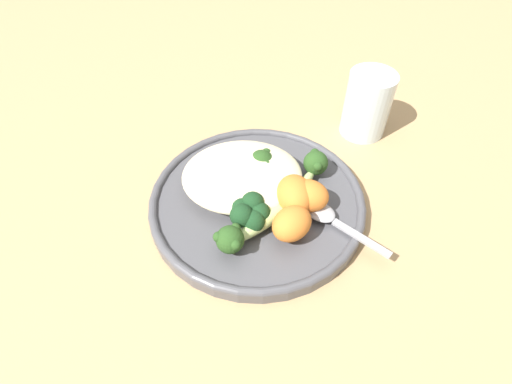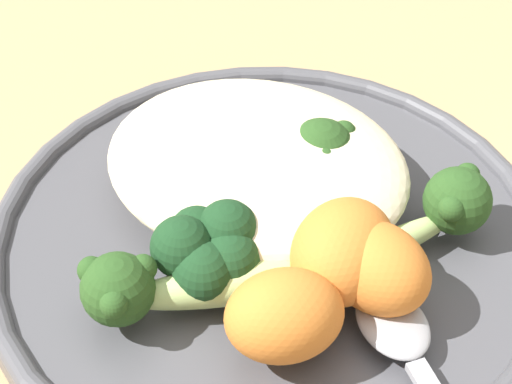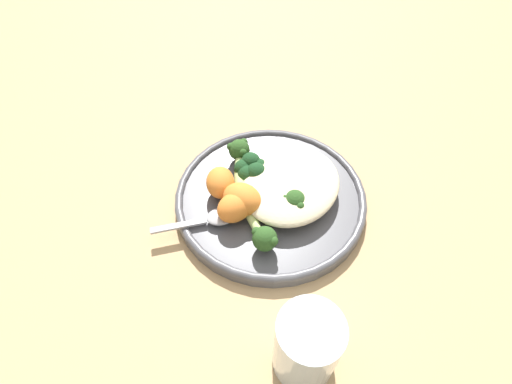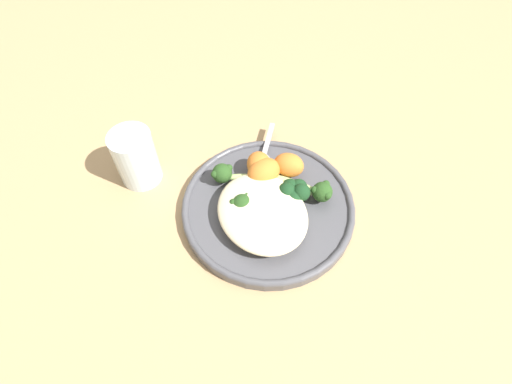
{
  "view_description": "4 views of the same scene",
  "coord_description": "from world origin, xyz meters",
  "px_view_note": "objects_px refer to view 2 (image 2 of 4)",
  "views": [
    {
      "loc": [
        -0.02,
        -0.36,
        0.41
      ],
      "look_at": [
        -0.0,
        -0.01,
        0.03
      ],
      "focal_mm": 28.0,
      "sensor_mm": 36.0,
      "label": 1
    },
    {
      "loc": [
        0.13,
        -0.28,
        0.33
      ],
      "look_at": [
        0.0,
        -0.03,
        0.06
      ],
      "focal_mm": 60.0,
      "sensor_mm": 36.0,
      "label": 2
    },
    {
      "loc": [
        0.32,
        0.17,
        0.48
      ],
      "look_at": [
        0.02,
        -0.03,
        0.03
      ],
      "focal_mm": 28.0,
      "sensor_mm": 36.0,
      "label": 3
    },
    {
      "loc": [
        -0.3,
        0.19,
        0.56
      ],
      "look_at": [
        0.01,
        0.01,
        0.06
      ],
      "focal_mm": 28.0,
      "sensor_mm": 36.0,
      "label": 4
    }
  ],
  "objects_px": {
    "broccoli_stalk_1": "(320,180)",
    "broccoli_stalk_3": "(176,286)",
    "sweet_potato_chunk_1": "(343,251)",
    "sweet_potato_chunk_2": "(377,267)",
    "broccoli_stalk_0": "(435,214)",
    "quinoa_mound": "(257,163)",
    "plate": "(275,242)",
    "kale_tuft": "(209,249)",
    "sweet_potato_chunk_0": "(284,316)",
    "spoon": "(405,343)",
    "broccoli_stalk_2": "(242,201)"
  },
  "relations": [
    {
      "from": "broccoli_stalk_1",
      "to": "broccoli_stalk_3",
      "type": "relative_size",
      "value": 0.99
    },
    {
      "from": "sweet_potato_chunk_1",
      "to": "sweet_potato_chunk_2",
      "type": "bearing_deg",
      "value": -3.78
    },
    {
      "from": "broccoli_stalk_0",
      "to": "broccoli_stalk_3",
      "type": "xyz_separation_m",
      "value": [
        -0.09,
        -0.1,
        -0.0
      ]
    },
    {
      "from": "quinoa_mound",
      "to": "broccoli_stalk_0",
      "type": "distance_m",
      "value": 0.09
    },
    {
      "from": "broccoli_stalk_0",
      "to": "sweet_potato_chunk_1",
      "type": "height_order",
      "value": "sweet_potato_chunk_1"
    },
    {
      "from": "plate",
      "to": "kale_tuft",
      "type": "relative_size",
      "value": 5.45
    },
    {
      "from": "broccoli_stalk_1",
      "to": "sweet_potato_chunk_2",
      "type": "height_order",
      "value": "sweet_potato_chunk_2"
    },
    {
      "from": "broccoli_stalk_1",
      "to": "kale_tuft",
      "type": "bearing_deg",
      "value": 136.77
    },
    {
      "from": "plate",
      "to": "quinoa_mound",
      "type": "xyz_separation_m",
      "value": [
        -0.02,
        0.02,
        0.03
      ]
    },
    {
      "from": "quinoa_mound",
      "to": "sweet_potato_chunk_0",
      "type": "relative_size",
      "value": 3.08
    },
    {
      "from": "broccoli_stalk_0",
      "to": "sweet_potato_chunk_2",
      "type": "distance_m",
      "value": 0.05
    },
    {
      "from": "quinoa_mound",
      "to": "sweet_potato_chunk_1",
      "type": "bearing_deg",
      "value": -32.86
    },
    {
      "from": "quinoa_mound",
      "to": "spoon",
      "type": "xyz_separation_m",
      "value": [
        0.1,
        -0.06,
        -0.01
      ]
    },
    {
      "from": "sweet_potato_chunk_0",
      "to": "sweet_potato_chunk_1",
      "type": "distance_m",
      "value": 0.05
    },
    {
      "from": "plate",
      "to": "kale_tuft",
      "type": "height_order",
      "value": "kale_tuft"
    },
    {
      "from": "kale_tuft",
      "to": "sweet_potato_chunk_2",
      "type": "bearing_deg",
      "value": 16.52
    },
    {
      "from": "kale_tuft",
      "to": "broccoli_stalk_1",
      "type": "bearing_deg",
      "value": 69.39
    },
    {
      "from": "quinoa_mound",
      "to": "sweet_potato_chunk_0",
      "type": "xyz_separation_m",
      "value": [
        0.06,
        -0.09,
        0.0
      ]
    },
    {
      "from": "broccoli_stalk_2",
      "to": "kale_tuft",
      "type": "bearing_deg",
      "value": 121.89
    },
    {
      "from": "sweet_potato_chunk_1",
      "to": "sweet_potato_chunk_0",
      "type": "bearing_deg",
      "value": -100.61
    },
    {
      "from": "plate",
      "to": "sweet_potato_chunk_0",
      "type": "xyz_separation_m",
      "value": [
        0.03,
        -0.06,
        0.03
      ]
    },
    {
      "from": "quinoa_mound",
      "to": "kale_tuft",
      "type": "relative_size",
      "value": 3.04
    },
    {
      "from": "kale_tuft",
      "to": "broccoli_stalk_0",
      "type": "bearing_deg",
      "value": 40.21
    },
    {
      "from": "broccoli_stalk_1",
      "to": "broccoli_stalk_0",
      "type": "bearing_deg",
      "value": -109.63
    },
    {
      "from": "sweet_potato_chunk_2",
      "to": "kale_tuft",
      "type": "relative_size",
      "value": 0.99
    },
    {
      "from": "broccoli_stalk_3",
      "to": "sweet_potato_chunk_1",
      "type": "relative_size",
      "value": 1.93
    },
    {
      "from": "quinoa_mound",
      "to": "sweet_potato_chunk_2",
      "type": "height_order",
      "value": "sweet_potato_chunk_2"
    },
    {
      "from": "quinoa_mound",
      "to": "broccoli_stalk_3",
      "type": "bearing_deg",
      "value": -87.1
    },
    {
      "from": "broccoli_stalk_3",
      "to": "sweet_potato_chunk_2",
      "type": "relative_size",
      "value": 2.15
    },
    {
      "from": "broccoli_stalk_0",
      "to": "spoon",
      "type": "bearing_deg",
      "value": -137.86
    },
    {
      "from": "broccoli_stalk_3",
      "to": "plate",
      "type": "bearing_deg",
      "value": -141.9
    },
    {
      "from": "plate",
      "to": "sweet_potato_chunk_1",
      "type": "distance_m",
      "value": 0.06
    },
    {
      "from": "broccoli_stalk_2",
      "to": "sweet_potato_chunk_1",
      "type": "relative_size",
      "value": 1.83
    },
    {
      "from": "broccoli_stalk_1",
      "to": "kale_tuft",
      "type": "distance_m",
      "value": 0.07
    },
    {
      "from": "broccoli_stalk_2",
      "to": "broccoli_stalk_1",
      "type": "bearing_deg",
      "value": -110.64
    },
    {
      "from": "sweet_potato_chunk_1",
      "to": "sweet_potato_chunk_2",
      "type": "distance_m",
      "value": 0.02
    },
    {
      "from": "broccoli_stalk_2",
      "to": "kale_tuft",
      "type": "distance_m",
      "value": 0.04
    },
    {
      "from": "quinoa_mound",
      "to": "spoon",
      "type": "distance_m",
      "value": 0.12
    },
    {
      "from": "sweet_potato_chunk_0",
      "to": "sweet_potato_chunk_1",
      "type": "bearing_deg",
      "value": 79.39
    },
    {
      "from": "sweet_potato_chunk_0",
      "to": "kale_tuft",
      "type": "bearing_deg",
      "value": 156.2
    },
    {
      "from": "plate",
      "to": "broccoli_stalk_0",
      "type": "height_order",
      "value": "broccoli_stalk_0"
    },
    {
      "from": "plate",
      "to": "kale_tuft",
      "type": "xyz_separation_m",
      "value": [
        -0.01,
        -0.04,
        0.03
      ]
    },
    {
      "from": "sweet_potato_chunk_2",
      "to": "broccoli_stalk_1",
      "type": "bearing_deg",
      "value": 135.55
    },
    {
      "from": "broccoli_stalk_3",
      "to": "kale_tuft",
      "type": "bearing_deg",
      "value": -135.42
    },
    {
      "from": "plate",
      "to": "broccoli_stalk_1",
      "type": "relative_size",
      "value": 2.59
    },
    {
      "from": "broccoli_stalk_2",
      "to": "sweet_potato_chunk_0",
      "type": "distance_m",
      "value": 0.08
    },
    {
      "from": "plate",
      "to": "broccoli_stalk_1",
      "type": "distance_m",
      "value": 0.04
    },
    {
      "from": "plate",
      "to": "broccoli_stalk_1",
      "type": "height_order",
      "value": "broccoli_stalk_1"
    },
    {
      "from": "broccoli_stalk_3",
      "to": "sweet_potato_chunk_1",
      "type": "xyz_separation_m",
      "value": [
        0.06,
        0.05,
        0.01
      ]
    },
    {
      "from": "sweet_potato_chunk_1",
      "to": "broccoli_stalk_0",
      "type": "bearing_deg",
      "value": 60.11
    }
  ]
}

